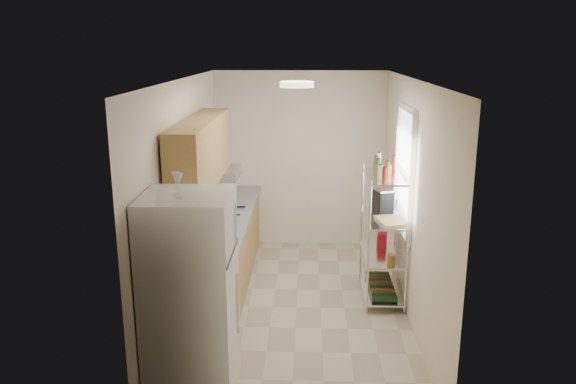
% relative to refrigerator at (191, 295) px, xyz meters
% --- Properties ---
extents(room, '(2.52, 4.42, 2.62)m').
position_rel_refrigerator_xyz_m(room, '(0.87, 1.60, 0.41)').
color(room, '#BDB299').
rests_on(room, ground).
extents(counter_run, '(0.63, 3.51, 0.90)m').
position_rel_refrigerator_xyz_m(counter_run, '(-0.05, 2.04, -0.43)').
color(counter_run, tan).
rests_on(counter_run, ground).
extents(upper_cabinets, '(0.33, 2.20, 0.72)m').
position_rel_refrigerator_xyz_m(upper_cabinets, '(-0.18, 1.70, 0.92)').
color(upper_cabinets, tan).
rests_on(upper_cabinets, room).
extents(range_hood, '(0.50, 0.60, 0.12)m').
position_rel_refrigerator_xyz_m(range_hood, '(-0.13, 2.50, 0.50)').
color(range_hood, '#B7BABC').
rests_on(range_hood, room).
extents(window, '(0.06, 1.00, 1.46)m').
position_rel_refrigerator_xyz_m(window, '(2.10, 1.95, 0.66)').
color(window, white).
rests_on(window, room).
extents(bakers_rack, '(0.45, 0.90, 1.73)m').
position_rel_refrigerator_xyz_m(bakers_rack, '(1.88, 1.90, 0.22)').
color(bakers_rack, silver).
rests_on(bakers_rack, ground).
extents(ceiling_dome, '(0.34, 0.34, 0.05)m').
position_rel_refrigerator_xyz_m(ceiling_dome, '(0.87, 1.30, 1.68)').
color(ceiling_dome, white).
rests_on(ceiling_dome, room).
extents(refrigerator, '(0.73, 0.73, 1.77)m').
position_rel_refrigerator_xyz_m(refrigerator, '(0.00, 0.00, 0.00)').
color(refrigerator, silver).
rests_on(refrigerator, ground).
extents(wine_glass_a, '(0.07, 0.07, 0.19)m').
position_rel_refrigerator_xyz_m(wine_glass_a, '(-0.08, 0.00, 0.98)').
color(wine_glass_a, silver).
rests_on(wine_glass_a, refrigerator).
extents(wine_glass_b, '(0.07, 0.07, 0.20)m').
position_rel_refrigerator_xyz_m(wine_glass_b, '(-0.03, -0.11, 0.99)').
color(wine_glass_b, silver).
rests_on(wine_glass_b, refrigerator).
extents(rice_cooker, '(0.25, 0.25, 0.20)m').
position_rel_refrigerator_xyz_m(rice_cooker, '(-0.09, 1.94, 0.12)').
color(rice_cooker, white).
rests_on(rice_cooker, counter_run).
extents(frying_pan_large, '(0.29, 0.29, 0.04)m').
position_rel_refrigerator_xyz_m(frying_pan_large, '(-0.13, 2.19, 0.04)').
color(frying_pan_large, black).
rests_on(frying_pan_large, counter_run).
extents(frying_pan_small, '(0.25, 0.25, 0.05)m').
position_rel_refrigerator_xyz_m(frying_pan_small, '(-0.09, 2.54, 0.04)').
color(frying_pan_small, black).
rests_on(frying_pan_small, counter_run).
extents(cutting_board, '(0.40, 0.47, 0.03)m').
position_rel_refrigerator_xyz_m(cutting_board, '(1.95, 1.73, 0.14)').
color(cutting_board, tan).
rests_on(cutting_board, bakers_rack).
extents(espresso_machine, '(0.24, 0.30, 0.30)m').
position_rel_refrigerator_xyz_m(espresso_machine, '(1.87, 2.06, 0.28)').
color(espresso_machine, black).
rests_on(espresso_machine, bakers_rack).
extents(storage_bag, '(0.13, 0.17, 0.18)m').
position_rel_refrigerator_xyz_m(storage_bag, '(1.90, 2.16, -0.24)').
color(storage_bag, maroon).
rests_on(storage_bag, bakers_rack).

